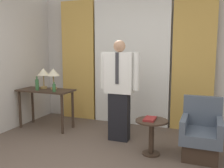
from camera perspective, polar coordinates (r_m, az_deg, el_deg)
The scene contains 13 objects.
wall_back at distance 5.23m, azimuth 4.72°, elevation 5.75°, with size 10.00×0.06×2.70m.
curtain_sheer_center at distance 5.11m, azimuth 4.30°, elevation 5.02°, with size 1.58×0.06×2.58m.
curtain_drape_left at distance 5.59m, azimuth -7.76°, elevation 5.24°, with size 0.77×0.06×2.58m.
curtain_drape_right at distance 4.90m, azimuth 18.07°, elevation 4.50°, with size 0.77×0.06×2.58m.
desk at distance 5.06m, azimuth -14.88°, elevation -2.74°, with size 1.09×0.50×0.77m.
table_lamp_left at distance 5.16m, azimuth -15.41°, elevation 2.46°, with size 0.25×0.25×0.41m.
table_lamp_right at distance 5.02m, azimuth -13.28°, elevation 2.39°, with size 0.25×0.25×0.41m.
bottle_near_edge at distance 5.01m, azimuth -16.75°, elevation -0.10°, with size 0.07×0.07×0.26m.
bottle_by_lamp at distance 4.74m, azimuth -13.10°, elevation -0.84°, with size 0.06×0.06×0.18m.
person at distance 4.19m, azimuth 1.67°, elevation -0.75°, with size 0.69×0.23×1.70m.
armchair at distance 3.90m, azimuth 19.67°, elevation -11.09°, with size 0.56×0.63×0.86m.
side_table at distance 3.78m, azimuth 9.02°, elevation -10.59°, with size 0.48×0.48×0.53m.
book at distance 3.73m, azimuth 8.64°, elevation -7.89°, with size 0.16×0.26×0.03m.
Camera 1 is at (1.49, -2.24, 1.57)m, focal length 40.00 mm.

